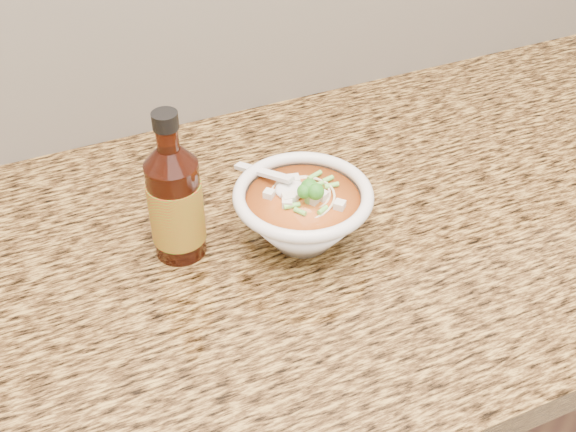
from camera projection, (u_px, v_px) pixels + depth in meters
name	position (u px, v px, depth m)	size (l,w,h in m)	color
counter_slab	(246.00, 258.00, 0.91)	(4.00, 0.68, 0.04)	#A5803C
soup_bowl	(303.00, 214.00, 0.89)	(0.17, 0.19, 0.10)	silver
hot_sauce_bottle	(176.00, 203.00, 0.85)	(0.07, 0.07, 0.20)	#3D1208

